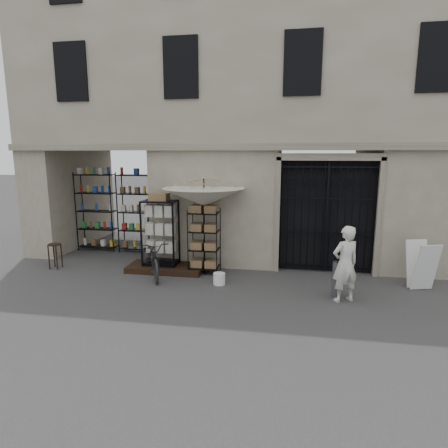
% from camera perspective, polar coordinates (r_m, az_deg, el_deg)
% --- Properties ---
extents(ground, '(80.00, 80.00, 0.00)m').
position_cam_1_polar(ground, '(8.28, 3.90, -11.22)').
color(ground, black).
rests_on(ground, ground).
extents(main_building, '(14.00, 4.00, 9.00)m').
position_cam_1_polar(main_building, '(11.75, 6.29, 17.59)').
color(main_building, '#A09984').
rests_on(main_building, ground).
extents(shop_recess, '(3.00, 1.70, 3.00)m').
position_cam_1_polar(shop_recess, '(11.79, -16.83, 2.55)').
color(shop_recess, black).
rests_on(shop_recess, ground).
extents(shop_shelving, '(2.70, 0.50, 2.50)m').
position_cam_1_polar(shop_shelving, '(12.30, -15.95, 1.74)').
color(shop_shelving, black).
rests_on(shop_shelving, ground).
extents(iron_gate, '(2.50, 0.21, 3.00)m').
position_cam_1_polar(iron_gate, '(10.10, 15.29, 1.30)').
color(iron_gate, black).
rests_on(iron_gate, ground).
extents(step_platform, '(2.00, 0.90, 0.15)m').
position_cam_1_polar(step_platform, '(10.18, -8.83, -6.62)').
color(step_platform, black).
rests_on(step_platform, ground).
extents(display_cabinet, '(0.91, 0.61, 1.87)m').
position_cam_1_polar(display_cabinet, '(10.05, -9.67, -1.85)').
color(display_cabinet, black).
rests_on(display_cabinet, step_platform).
extents(wire_rack, '(0.86, 0.71, 1.70)m').
position_cam_1_polar(wire_rack, '(9.70, -3.02, -2.74)').
color(wire_rack, black).
rests_on(wire_rack, ground).
extents(market_umbrella, '(2.28, 2.31, 2.96)m').
position_cam_1_polar(market_umbrella, '(9.45, -3.11, 4.87)').
color(market_umbrella, black).
rests_on(market_umbrella, ground).
extents(white_bucket, '(0.36, 0.36, 0.28)m').
position_cam_1_polar(white_bucket, '(9.04, -0.73, -8.33)').
color(white_bucket, white).
rests_on(white_bucket, ground).
extents(bicycle, '(1.00, 1.14, 1.82)m').
position_cam_1_polar(bicycle, '(9.84, -10.57, -7.75)').
color(bicycle, black).
rests_on(bicycle, ground).
extents(wooden_stool, '(0.41, 0.41, 0.68)m').
position_cam_1_polar(wooden_stool, '(11.17, -24.33, -4.38)').
color(wooden_stool, black).
rests_on(wooden_stool, ground).
extents(steel_bollard, '(0.19, 0.19, 0.80)m').
position_cam_1_polar(steel_bollard, '(8.55, 16.61, -8.08)').
color(steel_bollard, slate).
rests_on(steel_bollard, ground).
extents(shopkeeper, '(1.26, 1.72, 0.39)m').
position_cam_1_polar(shopkeeper, '(8.52, 17.66, -11.08)').
color(shopkeeper, silver).
rests_on(shopkeeper, ground).
extents(easel_sign, '(0.66, 0.72, 1.10)m').
position_cam_1_polar(easel_sign, '(9.72, 27.88, -5.60)').
color(easel_sign, silver).
rests_on(easel_sign, ground).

